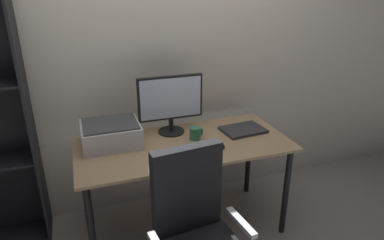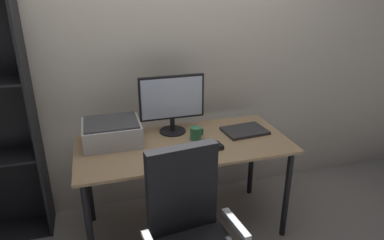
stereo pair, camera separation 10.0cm
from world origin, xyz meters
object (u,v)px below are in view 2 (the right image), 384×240
Objects in this scene: mouse at (217,146)px; monitor at (172,101)px; laptop at (245,131)px; printer at (112,132)px; desk at (184,154)px; coffee_mug at (196,133)px; keyboard at (185,152)px.

monitor is at bearing 115.93° from mouse.
printer is at bearing 169.03° from laptop.
monitor is 0.48m from mouse.
coffee_mug is at bearing 21.44° from desk.
mouse is 0.24× the size of printer.
monitor is at bearing 7.25° from printer.
keyboard is 0.91× the size of laptop.
monitor is 0.44m from keyboard.
laptop is at bearing -16.84° from monitor.
desk is 15.78× the size of mouse.
printer reaches higher than keyboard.
desk is at bearing -178.96° from laptop.
desk is 0.40m from monitor.
mouse is at bearing -56.51° from monitor.
printer is (-0.98, 0.10, 0.07)m from laptop.
laptop is at bearing 25.65° from mouse.
mouse is (0.23, -0.35, -0.23)m from monitor.
coffee_mug is (0.13, -0.17, -0.20)m from monitor.
keyboard is at bearing -101.92° from desk.
monitor is 5.09× the size of mouse.
printer is (-0.49, 0.16, 0.17)m from desk.
desk is at bearing 137.51° from mouse.
keyboard is at bearing 176.53° from mouse.
laptop is at bearing 6.08° from desk.
coffee_mug reaches higher than desk.
desk is 4.74× the size of laptop.
desk is 15.37× the size of coffee_mug.
coffee_mug is 0.40m from laptop.
laptop is at bearing -5.93° from printer.
coffee_mug is at bearing 111.85° from mouse.
printer reaches higher than coffee_mug.
laptop is (0.40, 0.01, -0.04)m from coffee_mug.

